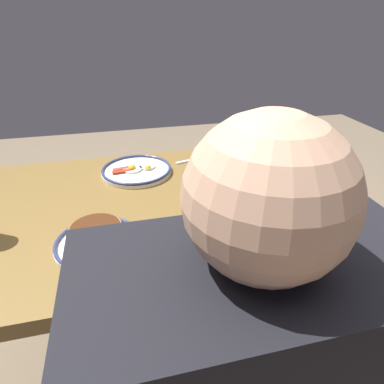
# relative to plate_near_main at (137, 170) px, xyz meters

# --- Properties ---
(ground_plane) EXTENTS (6.00, 6.00, 0.00)m
(ground_plane) POSITION_rel_plate_near_main_xyz_m (-0.09, 0.23, -0.74)
(ground_plane) COLOR #75644E
(dining_table) EXTENTS (1.33, 0.85, 0.73)m
(dining_table) POSITION_rel_plate_near_main_xyz_m (-0.09, 0.23, -0.10)
(dining_table) COLOR brown
(dining_table) RESTS_ON ground_plane
(plate_near_main) EXTENTS (0.27, 0.27, 0.04)m
(plate_near_main) POSITION_rel_plate_near_main_xyz_m (0.00, 0.00, 0.00)
(plate_near_main) COLOR silver
(plate_near_main) RESTS_ON dining_table
(plate_center_pancakes) EXTENTS (0.23, 0.23, 0.06)m
(plate_center_pancakes) POSITION_rel_plate_near_main_xyz_m (0.14, 0.44, 0.01)
(plate_center_pancakes) COLOR silver
(plate_center_pancakes) RESTS_ON dining_table
(plate_far_companion) EXTENTS (0.24, 0.24, 0.08)m
(plate_far_companion) POSITION_rel_plate_near_main_xyz_m (-0.37, 0.21, 0.01)
(plate_far_companion) COLOR silver
(plate_far_companion) RESTS_ON dining_table
(plate_far_side) EXTENTS (0.21, 0.21, 0.05)m
(plate_far_side) POSITION_rel_plate_near_main_xyz_m (-0.58, 0.44, 0.00)
(plate_far_side) COLOR white
(plate_far_side) RESTS_ON dining_table
(coffee_mug) EXTENTS (0.11, 0.08, 0.10)m
(coffee_mug) POSITION_rel_plate_near_main_xyz_m (-0.57, 0.11, 0.04)
(coffee_mug) COLOR #BF4C47
(coffee_mug) RESTS_ON dining_table
(fork_near) EXTENTS (0.18, 0.06, 0.01)m
(fork_near) POSITION_rel_plate_near_main_xyz_m (-0.26, -0.07, -0.01)
(fork_near) COLOR silver
(fork_near) RESTS_ON dining_table
(tea_spoon) EXTENTS (0.19, 0.10, 0.01)m
(tea_spoon) POSITION_rel_plate_near_main_xyz_m (-0.38, 0.51, -0.01)
(tea_spoon) COLOR silver
(tea_spoon) RESTS_ON dining_table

